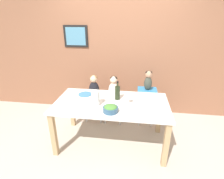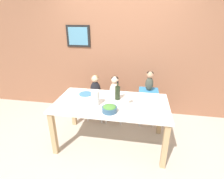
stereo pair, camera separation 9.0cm
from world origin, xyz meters
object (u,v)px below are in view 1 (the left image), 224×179
Objects in this scene: person_child_center at (114,88)px; dinner_plate_back_left at (85,94)px; dinner_plate_front_left at (70,106)px; chair_far_left at (95,102)px; salad_bowl_large at (111,109)px; paper_towel_roll at (96,98)px; wine_bottle at (117,92)px; wine_glass_near at (129,96)px; chair_far_center at (114,103)px; chair_right_highchair at (147,97)px; person_baby_right at (148,79)px; person_child_left at (94,87)px.

person_child_center is 0.61m from dinner_plate_back_left.
chair_far_left is at bearing 80.59° from dinner_plate_front_left.
dinner_plate_front_left is (-0.60, 0.06, -0.04)m from salad_bowl_large.
dinner_plate_front_left is at bearing -164.97° from paper_towel_roll.
wine_bottle is at bearing 39.54° from paper_towel_roll.
wine_bottle reaches higher than dinner_plate_front_left.
dinner_plate_front_left is (-0.65, -0.33, -0.11)m from wine_bottle.
person_child_center is 2.96× the size of wine_glass_near.
chair_far_center is 0.64m from chair_right_highchair.
person_baby_right is 1.45m from dinner_plate_front_left.
paper_towel_roll is at bearing -74.73° from chair_far_left.
chair_far_left is 0.31m from person_child_left.
chair_far_left is 1.12m from salad_bowl_large.
person_child_left is 2.96× the size of wine_glass_near.
person_child_left is at bearing 179.87° from chair_far_center.
salad_bowl_large is at bearing -119.80° from person_baby_right.
person_baby_right is (0.62, 0.00, 0.52)m from chair_far_center.
chair_far_center is 0.93× the size of person_child_center.
chair_far_left is at bearing 132.68° from wine_bottle.
chair_far_left is 2.74× the size of wine_glass_near.
person_child_center is (0.37, 0.00, 0.31)m from chair_far_left.
paper_towel_roll is at bearing 145.97° from salad_bowl_large.
person_child_center reaches higher than chair_far_center.
dinner_plate_front_left is at bearing -142.30° from person_baby_right.
wine_bottle is 0.74m from dinner_plate_front_left.
person_child_left reaches higher than dinner_plate_back_left.
person_child_center reaches higher than salad_bowl_large.
chair_far_left is 0.37m from chair_far_center.
dinner_plate_front_left is (-1.14, -0.88, -0.15)m from person_baby_right.
chair_far_center is at bearing 59.48° from dinner_plate_front_left.
chair_far_left is at bearing 115.60° from salad_bowl_large.
paper_towel_roll reaches higher than chair_right_highchair.
wine_bottle reaches higher than wine_glass_near.
salad_bowl_large is at bearing -6.16° from dinner_plate_front_left.
chair_right_highchair is 3.15× the size of dinner_plate_front_left.
person_baby_right is 1.64× the size of dinner_plate_front_left.
person_child_left is at bearing 135.63° from wine_glass_near.
wine_bottle is at bearing -131.99° from person_baby_right.
person_child_center is at bearing 103.36° from wine_bottle.
salad_bowl_large reaches higher than dinner_plate_back_left.
salad_bowl_large is at bearing -44.93° from dinner_plate_back_left.
chair_far_left is 2.02× the size of dinner_plate_front_left.
chair_far_center is 0.81m from person_baby_right.
dinner_plate_front_left and dinner_plate_back_left have the same top height.
wine_glass_near reaches higher than dinner_plate_back_left.
wine_bottle reaches higher than person_child_left.
chair_right_highchair is 1.45m from dinner_plate_front_left.
chair_far_left is 0.93× the size of person_child_left.
dinner_plate_front_left is 0.44m from dinner_plate_back_left.
chair_far_left is at bearing -180.00° from chair_right_highchair.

